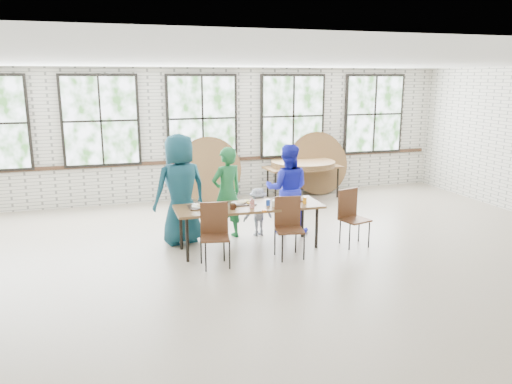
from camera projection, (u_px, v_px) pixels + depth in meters
room at (202, 120)px, 11.29m from camera, size 12.00×12.00×12.00m
dining_table at (249, 208)px, 8.15m from camera, size 2.42×0.85×0.74m
chair_near_left at (215, 229)px, 7.49m from camera, size 0.49×0.48×0.95m
chair_near_right at (288, 222)px, 7.86m from camera, size 0.48×0.47×0.95m
chair_spare at (351, 212)px, 8.40m from camera, size 0.51×0.50×0.95m
adult_teal at (180, 189)px, 8.40m from camera, size 1.04×0.81×1.88m
adult_green at (227, 193)px, 8.67m from camera, size 0.69×0.56×1.63m
toddler at (258, 212)px, 8.92m from camera, size 0.60×0.39×0.86m
adult_blue at (287, 189)px, 9.00m from camera, size 0.96×0.86×1.63m
storage_table at (303, 169)px, 11.72m from camera, size 1.85×0.88×0.74m
tabletop_clutter at (254, 204)px, 8.15m from camera, size 1.93×0.59×0.11m
round_tops_stacked at (303, 164)px, 11.69m from camera, size 1.50×1.50×0.13m
round_tops_leaning at (283, 165)px, 11.86m from camera, size 4.22×0.40×1.50m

